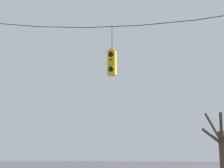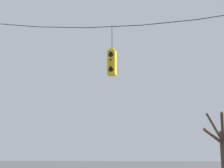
# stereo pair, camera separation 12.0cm
# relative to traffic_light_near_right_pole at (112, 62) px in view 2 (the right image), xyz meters

# --- Properties ---
(span_wire) EXTENTS (16.89, 0.03, 0.89)m
(span_wire) POSITION_rel_traffic_light_near_right_pole_xyz_m (2.45, 0.01, 1.87)
(span_wire) COLOR black
(traffic_light_near_right_pole) EXTENTS (0.34, 0.46, 2.21)m
(traffic_light_near_right_pole) POSITION_rel_traffic_light_near_right_pole_xyz_m (0.00, 0.00, 0.00)
(traffic_light_near_right_pole) COLOR yellow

